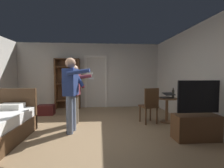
{
  "coord_description": "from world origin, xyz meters",
  "views": [
    {
      "loc": [
        0.39,
        -3.69,
        1.36
      ],
      "look_at": [
        0.72,
        0.45,
        1.11
      ],
      "focal_mm": 25.71,
      "sensor_mm": 36.0,
      "label": 1
    }
  ],
  "objects_px": {
    "suitcase_dark": "(46,110)",
    "tv_flatscreen": "(203,123)",
    "person_striped_shirt": "(75,91)",
    "wooden_chair": "(150,104)",
    "bottle_on_table": "(173,94)",
    "side_table": "(167,106)",
    "laptop": "(167,96)",
    "person_blue_shirt": "(71,89)",
    "bookshelf": "(68,82)"
  },
  "relations": [
    {
      "from": "tv_flatscreen",
      "to": "suitcase_dark",
      "type": "bearing_deg",
      "value": 149.14
    },
    {
      "from": "laptop",
      "to": "person_striped_shirt",
      "type": "bearing_deg",
      "value": 179.37
    },
    {
      "from": "tv_flatscreen",
      "to": "bottle_on_table",
      "type": "distance_m",
      "value": 1.26
    },
    {
      "from": "wooden_chair",
      "to": "person_striped_shirt",
      "type": "height_order",
      "value": "person_striped_shirt"
    },
    {
      "from": "laptop",
      "to": "bottle_on_table",
      "type": "height_order",
      "value": "bottle_on_table"
    },
    {
      "from": "bookshelf",
      "to": "bottle_on_table",
      "type": "relative_size",
      "value": 6.89
    },
    {
      "from": "tv_flatscreen",
      "to": "person_striped_shirt",
      "type": "relative_size",
      "value": 0.77
    },
    {
      "from": "laptop",
      "to": "person_striped_shirt",
      "type": "relative_size",
      "value": 0.25
    },
    {
      "from": "side_table",
      "to": "laptop",
      "type": "relative_size",
      "value": 1.74
    },
    {
      "from": "bookshelf",
      "to": "wooden_chair",
      "type": "distance_m",
      "value": 3.48
    },
    {
      "from": "bottle_on_table",
      "to": "tv_flatscreen",
      "type": "bearing_deg",
      "value": -84.56
    },
    {
      "from": "bookshelf",
      "to": "side_table",
      "type": "distance_m",
      "value": 3.85
    },
    {
      "from": "tv_flatscreen",
      "to": "bottle_on_table",
      "type": "xyz_separation_m",
      "value": [
        -0.11,
        1.17,
        0.47
      ]
    },
    {
      "from": "suitcase_dark",
      "to": "tv_flatscreen",
      "type": "bearing_deg",
      "value": -33.62
    },
    {
      "from": "side_table",
      "to": "person_blue_shirt",
      "type": "relative_size",
      "value": 0.4
    },
    {
      "from": "laptop",
      "to": "bottle_on_table",
      "type": "distance_m",
      "value": 0.18
    },
    {
      "from": "tv_flatscreen",
      "to": "side_table",
      "type": "distance_m",
      "value": 1.27
    },
    {
      "from": "side_table",
      "to": "person_blue_shirt",
      "type": "bearing_deg",
      "value": -166.83
    },
    {
      "from": "suitcase_dark",
      "to": "laptop",
      "type": "bearing_deg",
      "value": -20.28
    },
    {
      "from": "wooden_chair",
      "to": "person_blue_shirt",
      "type": "bearing_deg",
      "value": -166.19
    },
    {
      "from": "person_blue_shirt",
      "to": "tv_flatscreen",
      "type": "bearing_deg",
      "value": -12.9
    },
    {
      "from": "bookshelf",
      "to": "person_blue_shirt",
      "type": "xyz_separation_m",
      "value": [
        0.61,
        -2.7,
        -0.06
      ]
    },
    {
      "from": "side_table",
      "to": "laptop",
      "type": "distance_m",
      "value": 0.29
    },
    {
      "from": "suitcase_dark",
      "to": "person_striped_shirt",
      "type": "bearing_deg",
      "value": -47.69
    },
    {
      "from": "wooden_chair",
      "to": "tv_flatscreen",
      "type": "bearing_deg",
      "value": -55.77
    },
    {
      "from": "side_table",
      "to": "person_blue_shirt",
      "type": "height_order",
      "value": "person_blue_shirt"
    },
    {
      "from": "tv_flatscreen",
      "to": "suitcase_dark",
      "type": "distance_m",
      "value": 4.63
    },
    {
      "from": "bookshelf",
      "to": "person_striped_shirt",
      "type": "xyz_separation_m",
      "value": [
        0.6,
        -2.11,
        -0.14
      ]
    },
    {
      "from": "tv_flatscreen",
      "to": "laptop",
      "type": "distance_m",
      "value": 1.3
    },
    {
      "from": "side_table",
      "to": "laptop",
      "type": "height_order",
      "value": "laptop"
    },
    {
      "from": "laptop",
      "to": "suitcase_dark",
      "type": "height_order",
      "value": "laptop"
    },
    {
      "from": "tv_flatscreen",
      "to": "wooden_chair",
      "type": "xyz_separation_m",
      "value": [
        -0.78,
        1.15,
        0.19
      ]
    },
    {
      "from": "bottle_on_table",
      "to": "suitcase_dark",
      "type": "distance_m",
      "value": 4.09
    },
    {
      "from": "bookshelf",
      "to": "laptop",
      "type": "distance_m",
      "value": 3.82
    },
    {
      "from": "person_blue_shirt",
      "to": "side_table",
      "type": "bearing_deg",
      "value": 13.17
    },
    {
      "from": "bookshelf",
      "to": "tv_flatscreen",
      "type": "distance_m",
      "value": 4.84
    },
    {
      "from": "person_striped_shirt",
      "to": "wooden_chair",
      "type": "bearing_deg",
      "value": -2.41
    },
    {
      "from": "tv_flatscreen",
      "to": "side_table",
      "type": "height_order",
      "value": "tv_flatscreen"
    },
    {
      "from": "wooden_chair",
      "to": "suitcase_dark",
      "type": "bearing_deg",
      "value": 158.98
    },
    {
      "from": "bookshelf",
      "to": "person_blue_shirt",
      "type": "height_order",
      "value": "bookshelf"
    },
    {
      "from": "person_striped_shirt",
      "to": "bookshelf",
      "type": "bearing_deg",
      "value": 105.78
    },
    {
      "from": "bookshelf",
      "to": "tv_flatscreen",
      "type": "xyz_separation_m",
      "value": [
        3.42,
        -3.34,
        -0.71
      ]
    },
    {
      "from": "bottle_on_table",
      "to": "suitcase_dark",
      "type": "relative_size",
      "value": 0.53
    },
    {
      "from": "side_table",
      "to": "suitcase_dark",
      "type": "height_order",
      "value": "side_table"
    },
    {
      "from": "bottle_on_table",
      "to": "person_striped_shirt",
      "type": "height_order",
      "value": "person_striped_shirt"
    },
    {
      "from": "bookshelf",
      "to": "suitcase_dark",
      "type": "xyz_separation_m",
      "value": [
        -0.54,
        -0.97,
        -0.9
      ]
    },
    {
      "from": "tv_flatscreen",
      "to": "suitcase_dark",
      "type": "relative_size",
      "value": 2.31
    },
    {
      "from": "bookshelf",
      "to": "laptop",
      "type": "relative_size",
      "value": 4.94
    },
    {
      "from": "tv_flatscreen",
      "to": "person_blue_shirt",
      "type": "height_order",
      "value": "person_blue_shirt"
    },
    {
      "from": "laptop",
      "to": "suitcase_dark",
      "type": "bearing_deg",
      "value": 162.48
    }
  ]
}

